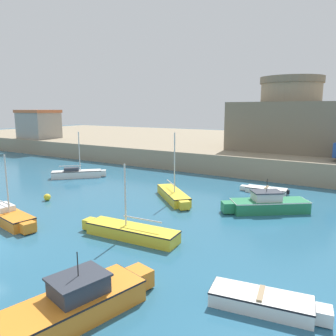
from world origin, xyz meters
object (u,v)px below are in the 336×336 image
(motorboat_green_3, at_px, (267,204))
(dinghy_white_8, at_px, (265,190))
(sailboat_white_1, at_px, (77,173))
(harbor_shed_near_wharf, at_px, (39,124))
(sailboat_yellow_5, at_px, (174,195))
(sailboat_orange_2, at_px, (8,216))
(motorboat_orange_6, at_px, (78,302))
(sailboat_yellow_0, at_px, (130,231))
(dinghy_white_4, at_px, (264,301))
(fortress, at_px, (289,121))
(mooring_buoy, at_px, (47,197))

(motorboat_green_3, relative_size, dinghy_white_8, 1.35)
(sailboat_white_1, height_order, harbor_shed_near_wharf, harbor_shed_near_wharf)
(dinghy_white_8, bearing_deg, sailboat_yellow_5, -131.90)
(motorboat_green_3, bearing_deg, sailboat_orange_2, -140.55)
(motorboat_orange_6, xyz_separation_m, harbor_shed_near_wharf, (-40.96, 29.07, 4.18))
(sailboat_yellow_0, distance_m, dinghy_white_4, 8.99)
(sailboat_orange_2, bearing_deg, harbor_shed_near_wharf, 140.19)
(sailboat_yellow_0, height_order, motorboat_orange_6, sailboat_yellow_0)
(motorboat_green_3, relative_size, motorboat_orange_6, 0.93)
(harbor_shed_near_wharf, bearing_deg, dinghy_white_8, -10.60)
(motorboat_green_3, bearing_deg, dinghy_white_4, -74.84)
(motorboat_green_3, xyz_separation_m, sailboat_yellow_5, (-7.37, -0.91, -0.16))
(sailboat_yellow_0, distance_m, fortress, 30.51)
(dinghy_white_8, distance_m, harbor_shed_near_wharf, 42.57)
(motorboat_orange_6, bearing_deg, mooring_buoy, 145.86)
(sailboat_yellow_0, xyz_separation_m, motorboat_orange_6, (3.03, -6.72, 0.18))
(sailboat_yellow_0, height_order, fortress, fortress)
(dinghy_white_4, distance_m, harbor_shed_near_wharf, 53.02)
(motorboat_green_3, xyz_separation_m, dinghy_white_4, (3.22, -11.87, -0.25))
(sailboat_yellow_0, bearing_deg, mooring_buoy, 166.59)
(sailboat_yellow_5, bearing_deg, mooring_buoy, -146.55)
(sailboat_white_1, bearing_deg, mooring_buoy, -57.88)
(motorboat_green_3, height_order, fortress, fortress)
(dinghy_white_4, bearing_deg, sailboat_orange_2, 178.23)
(sailboat_white_1, bearing_deg, motorboat_orange_6, -42.49)
(sailboat_yellow_5, height_order, mooring_buoy, sailboat_yellow_5)
(sailboat_orange_2, height_order, sailboat_yellow_5, sailboat_yellow_5)
(sailboat_orange_2, distance_m, fortress, 34.28)
(sailboat_white_1, distance_m, harbor_shed_near_wharf, 25.95)
(sailboat_yellow_0, xyz_separation_m, motorboat_green_3, (5.34, 9.11, 0.18))
(sailboat_white_1, xyz_separation_m, mooring_buoy, (4.80, -7.65, -0.19))
(motorboat_green_3, height_order, motorboat_orange_6, motorboat_orange_6)
(dinghy_white_4, xyz_separation_m, sailboat_yellow_5, (-10.59, 10.96, 0.09))
(dinghy_white_8, bearing_deg, motorboat_green_3, -73.02)
(sailboat_orange_2, distance_m, mooring_buoy, 5.24)
(sailboat_yellow_0, bearing_deg, sailboat_white_1, 146.57)
(motorboat_green_3, relative_size, fortress, 0.46)
(sailboat_orange_2, xyz_separation_m, dinghy_white_4, (17.00, -0.53, -0.13))
(sailboat_yellow_0, distance_m, motorboat_orange_6, 7.38)
(motorboat_orange_6, bearing_deg, fortress, 91.51)
(motorboat_green_3, bearing_deg, fortress, 98.92)
(sailboat_yellow_5, height_order, motorboat_orange_6, sailboat_yellow_5)
(sailboat_white_1, xyz_separation_m, harbor_shed_near_wharf, (-22.51, 12.17, 4.29))
(dinghy_white_8, bearing_deg, harbor_shed_near_wharf, 169.40)
(sailboat_yellow_5, distance_m, mooring_buoy, 10.30)
(sailboat_yellow_0, distance_m, harbor_shed_near_wharf, 44.24)
(sailboat_yellow_0, distance_m, motorboat_green_3, 10.56)
(sailboat_orange_2, bearing_deg, motorboat_orange_6, -21.39)
(sailboat_white_1, relative_size, dinghy_white_8, 1.16)
(harbor_shed_near_wharf, bearing_deg, sailboat_orange_2, -39.81)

